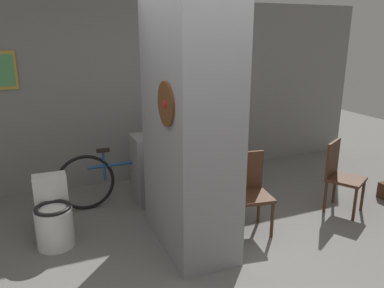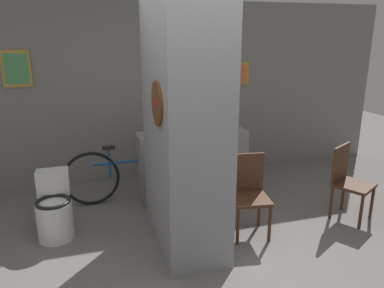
% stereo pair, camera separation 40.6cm
% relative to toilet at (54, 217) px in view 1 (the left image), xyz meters
% --- Properties ---
extents(ground_plane, '(14.00, 14.00, 0.00)m').
position_rel_toilet_xyz_m(ground_plane, '(1.20, -1.12, -0.30)').
color(ground_plane, slate).
extents(wall_back, '(8.00, 0.09, 2.60)m').
position_rel_toilet_xyz_m(wall_back, '(1.19, 1.51, 1.00)').
color(wall_back, gray).
rests_on(wall_back, ground_plane).
extents(pillar_center, '(0.64, 1.25, 2.60)m').
position_rel_toilet_xyz_m(pillar_center, '(1.33, -0.49, 1.00)').
color(pillar_center, gray).
rests_on(pillar_center, ground_plane).
extents(counter_shelf, '(1.44, 0.44, 0.90)m').
position_rel_toilet_xyz_m(counter_shelf, '(1.74, 0.60, 0.15)').
color(counter_shelf, gray).
rests_on(counter_shelf, ground_plane).
extents(toilet, '(0.38, 0.54, 0.70)m').
position_rel_toilet_xyz_m(toilet, '(0.00, 0.00, 0.00)').
color(toilet, white).
rests_on(toilet, ground_plane).
extents(chair_near_pillar, '(0.45, 0.45, 0.88)m').
position_rel_toilet_xyz_m(chair_near_pillar, '(2.04, -0.51, 0.18)').
color(chair_near_pillar, '#422616').
rests_on(chair_near_pillar, ground_plane).
extents(chair_by_doorway, '(0.55, 0.55, 0.88)m').
position_rel_toilet_xyz_m(chair_by_doorway, '(3.33, -0.53, 0.18)').
color(chair_by_doorway, '#422616').
rests_on(chair_by_doorway, ground_plane).
extents(bicycle, '(1.67, 0.42, 0.77)m').
position_rel_toilet_xyz_m(bicycle, '(0.90, 0.69, 0.07)').
color(bicycle, black).
rests_on(bicycle, ground_plane).
extents(bottle_tall, '(0.07, 0.07, 0.30)m').
position_rel_toilet_xyz_m(bottle_tall, '(1.75, 0.59, 0.71)').
color(bottle_tall, '#267233').
rests_on(bottle_tall, counter_shelf).
extents(bottle_short, '(0.07, 0.07, 0.25)m').
position_rel_toilet_xyz_m(bottle_short, '(1.64, 0.55, 0.69)').
color(bottle_short, olive).
rests_on(bottle_short, counter_shelf).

